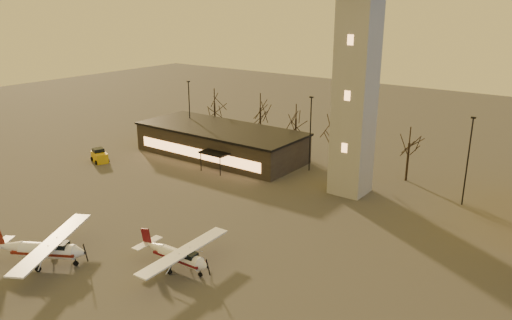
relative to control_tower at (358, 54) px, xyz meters
The scene contains 8 objects.
ground 34.15m from the control_tower, 90.00° to the right, with size 220.00×220.00×0.00m, color #3C3937.
control_tower is the anchor object (origin of this frame).
terminal 26.24m from the control_tower, behind, with size 25.40×12.20×4.30m.
light_poles 10.97m from the control_tower, 63.48° to the left, with size 58.50×12.25×10.14m.
tree_row 19.48m from the control_tower, 146.24° to the left, with size 37.20×9.20×8.80m.
cessna_front 29.63m from the control_tower, 97.42° to the right, with size 8.08×10.22×2.82m.
cessna_rear 37.19m from the control_tower, 112.85° to the right, with size 9.24×10.87×3.21m.
service_cart 38.90m from the control_tower, 162.90° to the right, with size 3.35×2.67×1.90m.
Camera 1 is at (24.27, -21.75, 21.99)m, focal length 35.00 mm.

